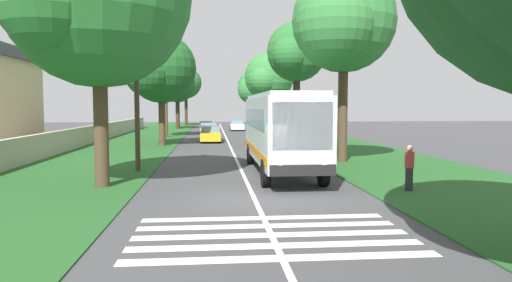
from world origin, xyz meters
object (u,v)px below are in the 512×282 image
(trailing_car_0, at_px, (210,134))
(roadside_tree_left_2, at_px, (185,84))
(utility_pole, at_px, (136,80))
(trailing_car_2, at_px, (207,127))
(pedestrian, at_px, (409,167))
(trailing_car_1, at_px, (209,130))
(roadside_tree_left_1, at_px, (164,66))
(coach_bus, at_px, (280,128))
(roadside_tree_right_4, at_px, (268,78))
(roadside_tree_right_2, at_px, (295,53))
(roadside_tree_left_0, at_px, (176,86))
(trailing_car_3, at_px, (237,125))
(roadside_tree_right_1, at_px, (255,88))
(roadside_tree_left_3, at_px, (159,70))
(roadside_tree_right_3, at_px, (340,24))

(trailing_car_0, distance_m, roadside_tree_left_2, 37.44)
(utility_pole, bearing_deg, trailing_car_2, -5.28)
(trailing_car_2, xyz_separation_m, utility_pole, (-32.74, 3.02, 3.73))
(trailing_car_2, height_order, pedestrian, pedestrian)
(trailing_car_1, distance_m, roadside_tree_left_1, 7.93)
(coach_bus, height_order, roadside_tree_left_2, roadside_tree_left_2)
(trailing_car_2, height_order, roadside_tree_right_4, roadside_tree_right_4)
(roadside_tree_right_2, bearing_deg, trailing_car_0, 72.04)
(trailing_car_2, xyz_separation_m, pedestrian, (-39.11, -7.80, 0.24))
(roadside_tree_left_0, bearing_deg, trailing_car_0, -169.07)
(trailing_car_2, height_order, roadside_tree_right_2, roadside_tree_right_2)
(trailing_car_0, distance_m, roadside_tree_right_2, 10.21)
(trailing_car_3, relative_size, roadside_tree_left_2, 0.45)
(pedestrian, bearing_deg, trailing_car_1, 13.12)
(coach_bus, distance_m, roadside_tree_left_0, 45.38)
(roadside_tree_left_0, xyz_separation_m, roadside_tree_right_1, (2.42, -11.22, -0.24))
(roadside_tree_right_1, bearing_deg, roadside_tree_left_3, 161.22)
(trailing_car_0, bearing_deg, pedestrian, -163.75)
(roadside_tree_left_2, height_order, roadside_tree_right_4, roadside_tree_right_4)
(roadside_tree_right_3, bearing_deg, trailing_car_3, 6.16)
(roadside_tree_left_0, xyz_separation_m, roadside_tree_left_1, (-17.56, -0.05, 1.22))
(roadside_tree_left_1, bearing_deg, roadside_tree_left_0, 0.18)
(trailing_car_0, relative_size, utility_pole, 0.51)
(trailing_car_0, relative_size, roadside_tree_right_3, 0.40)
(trailing_car_2, relative_size, roadside_tree_left_3, 0.49)
(roadside_tree_right_1, height_order, utility_pole, roadside_tree_right_1)
(trailing_car_3, height_order, roadside_tree_left_1, roadside_tree_left_1)
(pedestrian, bearing_deg, roadside_tree_left_0, 13.66)
(roadside_tree_right_3, bearing_deg, roadside_tree_right_2, 0.37)
(roadside_tree_right_4, bearing_deg, trailing_car_2, 106.42)
(roadside_tree_left_0, relative_size, pedestrian, 5.07)
(roadside_tree_left_3, relative_size, utility_pole, 1.05)
(utility_pole, bearing_deg, roadside_tree_right_4, -16.69)
(trailing_car_1, height_order, trailing_car_3, same)
(pedestrian, bearing_deg, roadside_tree_left_2, 10.59)
(trailing_car_1, distance_m, roadside_tree_right_2, 13.84)
(roadside_tree_left_0, relative_size, roadside_tree_right_2, 0.84)
(trailing_car_1, xyz_separation_m, roadside_tree_left_3, (-10.93, 3.80, 5.31))
(utility_pole, bearing_deg, roadside_tree_left_1, 2.75)
(roadside_tree_right_3, bearing_deg, roadside_tree_left_3, 42.49)
(roadside_tree_left_2, xyz_separation_m, roadside_tree_left_3, (-40.46, -0.23, -0.80))
(coach_bus, distance_m, roadside_tree_right_2, 18.79)
(roadside_tree_left_0, height_order, utility_pole, roadside_tree_left_0)
(trailing_car_1, bearing_deg, coach_bus, -172.54)
(trailing_car_2, bearing_deg, utility_pole, 174.72)
(trailing_car_2, relative_size, roadside_tree_right_3, 0.40)
(trailing_car_2, height_order, roadside_tree_right_1, roadside_tree_right_1)
(roadside_tree_left_0, height_order, roadside_tree_right_2, roadside_tree_right_2)
(trailing_car_2, height_order, roadside_tree_left_3, roadside_tree_left_3)
(roadside_tree_right_2, bearing_deg, roadside_tree_left_3, 97.41)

